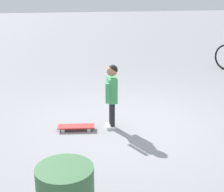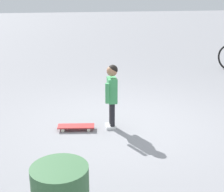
{
  "view_description": "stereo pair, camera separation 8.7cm",
  "coord_description": "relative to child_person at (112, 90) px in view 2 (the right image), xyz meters",
  "views": [
    {
      "loc": [
        1.21,
        4.94,
        2.23
      ],
      "look_at": [
        0.3,
        0.02,
        0.55
      ],
      "focal_mm": 52.94,
      "sensor_mm": 36.0,
      "label": 1
    },
    {
      "loc": [
        1.13,
        4.95,
        2.23
      ],
      "look_at": [
        0.3,
        0.02,
        0.55
      ],
      "focal_mm": 52.94,
      "sensor_mm": 36.0,
      "label": 2
    }
  ],
  "objects": [
    {
      "name": "ground_plane",
      "position": [
        -0.3,
        -0.02,
        -0.66
      ],
      "size": [
        50.0,
        50.0,
        0.0
      ],
      "primitive_type": "plane",
      "color": "gray"
    },
    {
      "name": "skateboard",
      "position": [
        0.59,
        -0.01,
        -0.6
      ],
      "size": [
        0.61,
        0.26,
        0.07
      ],
      "color": "#B22D2D",
      "rests_on": "ground"
    },
    {
      "name": "child_person",
      "position": [
        0.0,
        0.0,
        0.0
      ],
      "size": [
        0.22,
        0.37,
        1.06
      ],
      "color": "black",
      "rests_on": "ground"
    }
  ]
}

